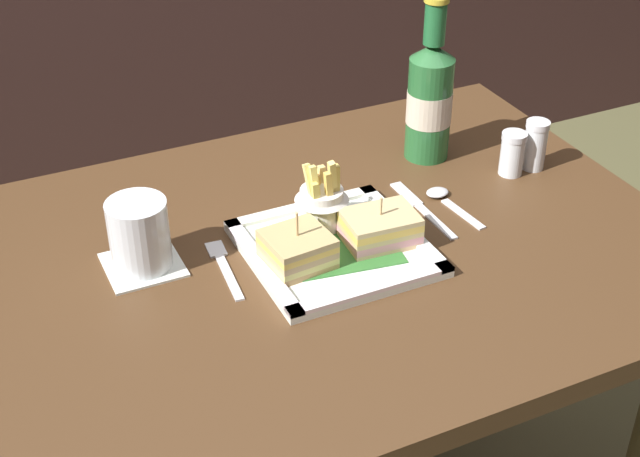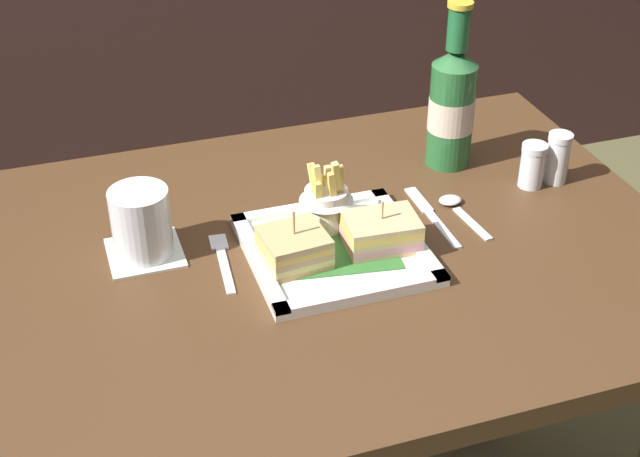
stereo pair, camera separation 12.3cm
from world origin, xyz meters
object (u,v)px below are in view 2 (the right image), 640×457
(salt_shaker, at_px, (532,168))
(fries_cup, at_px, (326,200))
(dining_table, at_px, (307,355))
(knife, at_px, (430,214))
(pepper_shaker, at_px, (557,161))
(beer_bottle, at_px, (452,104))
(square_plate, at_px, (335,250))
(sandwich_half_left, at_px, (294,248))
(fork, at_px, (223,259))
(sandwich_half_right, at_px, (381,232))
(water_glass, at_px, (142,225))
(spoon, at_px, (456,206))

(salt_shaker, bearing_deg, fries_cup, -176.06)
(dining_table, xyz_separation_m, knife, (0.20, 0.03, 0.19))
(pepper_shaker, bearing_deg, knife, -172.60)
(beer_bottle, bearing_deg, salt_shaker, -50.28)
(pepper_shaker, bearing_deg, dining_table, -171.76)
(dining_table, relative_size, square_plate, 4.49)
(knife, bearing_deg, salt_shaker, 9.13)
(dining_table, xyz_separation_m, sandwich_half_left, (-0.03, -0.03, 0.22))
(beer_bottle, relative_size, fork, 1.89)
(salt_shaker, relative_size, pepper_shaker, 0.87)
(fries_cup, xyz_separation_m, salt_shaker, (0.34, 0.02, -0.02))
(dining_table, xyz_separation_m, beer_bottle, (0.29, 0.17, 0.29))
(sandwich_half_right, height_order, pepper_shaker, pepper_shaker)
(beer_bottle, xyz_separation_m, water_glass, (-0.50, -0.10, -0.06))
(fork, bearing_deg, salt_shaker, 5.15)
(dining_table, distance_m, fork, 0.22)
(knife, bearing_deg, square_plate, -163.17)
(dining_table, relative_size, fork, 7.54)
(sandwich_half_right, xyz_separation_m, beer_bottle, (0.19, 0.20, 0.07))
(sandwich_half_left, relative_size, pepper_shaker, 1.10)
(fries_cup, relative_size, pepper_shaker, 1.36)
(dining_table, distance_m, pepper_shaker, 0.48)
(dining_table, height_order, salt_shaker, salt_shaker)
(square_plate, height_order, sandwich_half_left, sandwich_half_left)
(fork, distance_m, knife, 0.32)
(sandwich_half_right, xyz_separation_m, fork, (-0.21, 0.05, -0.03))
(knife, xyz_separation_m, pepper_shaker, (0.22, 0.03, 0.03))
(sandwich_half_left, distance_m, sandwich_half_right, 0.12)
(pepper_shaker, bearing_deg, sandwich_half_right, -164.14)
(sandwich_half_right, relative_size, fries_cup, 0.93)
(salt_shaker, bearing_deg, square_plate, -167.12)
(fork, height_order, pepper_shaker, pepper_shaker)
(water_glass, distance_m, salt_shaker, 0.59)
(dining_table, relative_size, beer_bottle, 3.99)
(sandwich_half_right, xyz_separation_m, salt_shaker, (0.28, 0.09, -0.00))
(square_plate, xyz_separation_m, fries_cup, (0.01, 0.06, 0.05))
(dining_table, height_order, spoon, spoon)
(beer_bottle, bearing_deg, sandwich_half_right, -134.12)
(sandwich_half_left, relative_size, beer_bottle, 0.34)
(fries_cup, relative_size, knife, 0.65)
(dining_table, xyz_separation_m, square_plate, (0.04, -0.02, 0.19))
(dining_table, xyz_separation_m, sandwich_half_right, (0.10, -0.03, 0.22))
(fries_cup, distance_m, pepper_shaker, 0.38)
(beer_bottle, distance_m, fork, 0.45)
(fork, bearing_deg, pepper_shaker, 4.74)
(spoon, bearing_deg, water_glass, 176.42)
(square_plate, distance_m, fries_cup, 0.07)
(sandwich_half_right, relative_size, water_glass, 1.07)
(dining_table, distance_m, beer_bottle, 0.45)
(fork, bearing_deg, knife, 2.84)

